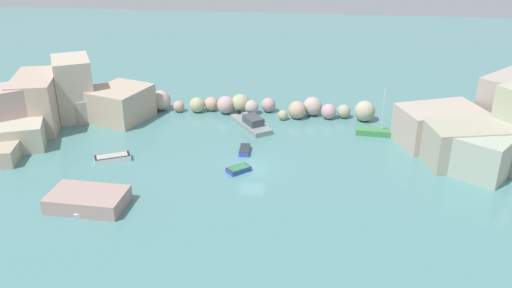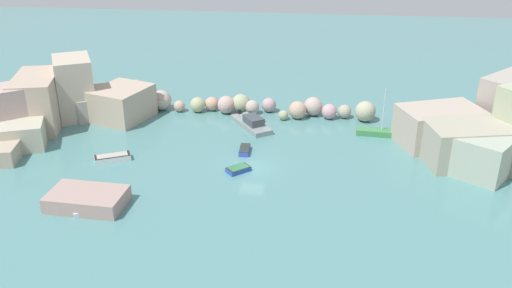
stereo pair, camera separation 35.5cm
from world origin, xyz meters
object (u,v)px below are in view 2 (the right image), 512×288
at_px(moored_boat_1, 252,123).
at_px(moored_boat_4, 238,169).
at_px(moored_boat_5, 245,150).
at_px(moored_boat_2, 80,204).
at_px(channel_buoy, 263,120).
at_px(moored_boat_3, 112,158).
at_px(moored_boat_0, 381,132).
at_px(stone_dock, 87,199).

xyz_separation_m(moored_boat_1, moored_boat_4, (0.06, -11.69, -0.26)).
relative_size(moored_boat_4, moored_boat_5, 1.03).
xyz_separation_m(moored_boat_1, moored_boat_2, (-13.10, -20.13, -0.26)).
relative_size(channel_buoy, moored_boat_5, 0.19).
height_order(moored_boat_3, moored_boat_4, moored_boat_3).
xyz_separation_m(moored_boat_0, moored_boat_3, (-28.82, -10.09, -0.01)).
xyz_separation_m(stone_dock, moored_boat_4, (12.57, 8.24, -0.43)).
relative_size(channel_buoy, moored_boat_4, 0.18).
bearing_deg(moored_boat_5, channel_buoy, 170.87).
bearing_deg(moored_boat_0, moored_boat_2, 38.94).
xyz_separation_m(moored_boat_0, moored_boat_1, (-15.32, 0.68, 0.16)).
height_order(moored_boat_4, moored_boat_5, moored_boat_5).
relative_size(moored_boat_2, moored_boat_3, 1.06).
xyz_separation_m(stone_dock, moored_boat_2, (-0.60, -0.21, -0.44)).
relative_size(moored_boat_0, moored_boat_4, 2.22).
distance_m(moored_boat_1, moored_boat_3, 17.27).
bearing_deg(moored_boat_0, channel_buoy, -5.38).
height_order(stone_dock, moored_boat_0, moored_boat_0).
bearing_deg(moored_boat_3, moored_boat_2, 66.99).
bearing_deg(moored_boat_2, stone_dock, 79.71).
bearing_deg(moored_boat_1, moored_boat_5, -33.75).
bearing_deg(channel_buoy, moored_boat_0, -9.93).
bearing_deg(stone_dock, moored_boat_1, 57.90).
xyz_separation_m(moored_boat_2, moored_boat_5, (13.19, 13.05, 0.01)).
bearing_deg(moored_boat_4, moored_boat_3, 134.69).
relative_size(moored_boat_0, moored_boat_1, 0.86).
distance_m(channel_buoy, moored_boat_2, 26.18).
relative_size(channel_buoy, moored_boat_2, 0.11).
distance_m(stone_dock, moored_boat_4, 15.03).
bearing_deg(channel_buoy, moored_boat_4, -94.78).
bearing_deg(channel_buoy, moored_boat_5, -97.13).
bearing_deg(moored_boat_3, moored_boat_5, 169.74).
xyz_separation_m(moored_boat_0, moored_boat_5, (-15.24, -6.40, -0.10)).
bearing_deg(stone_dock, moored_boat_3, 96.24).
bearing_deg(moored_boat_0, moored_boat_3, 23.85).
relative_size(moored_boat_1, moored_boat_3, 1.75).
xyz_separation_m(channel_buoy, moored_boat_3, (-14.69, -12.56, 0.12)).
distance_m(moored_boat_2, moored_boat_4, 15.65).
bearing_deg(moored_boat_2, moored_boat_5, 105.55).
xyz_separation_m(stone_dock, channel_buoy, (13.69, 21.72, -0.46)).
xyz_separation_m(channel_buoy, moored_boat_2, (-14.29, -21.93, 0.02)).
height_order(moored_boat_2, moored_boat_3, moored_boat_3).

